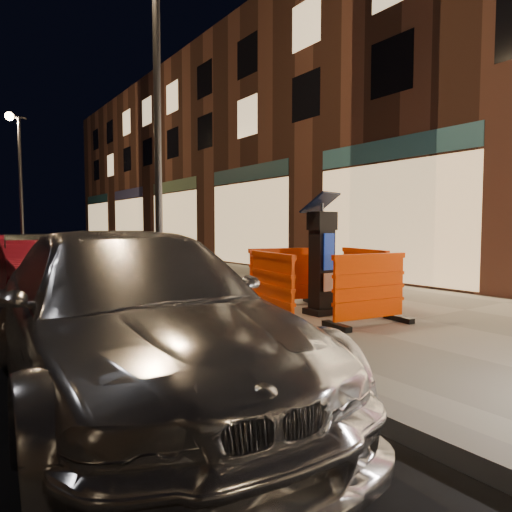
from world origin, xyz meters
TOP-DOWN VIEW (x-y plane):
  - ground_plane at (0.00, 0.00)m, footprint 120.00×120.00m
  - sidewalk at (3.00, 0.00)m, footprint 6.00×60.00m
  - kerb at (0.00, 0.00)m, footprint 0.30×60.00m
  - parking_kiosk at (2.09, 1.08)m, footprint 0.66×0.66m
  - barrier_front at (2.09, 0.13)m, footprint 1.31×0.66m
  - barrier_back at (2.09, 2.03)m, footprint 1.35×0.82m
  - barrier_kerbside at (1.14, 1.08)m, footprint 0.73×1.33m
  - barrier_bldgside at (3.04, 1.08)m, footprint 0.80×1.35m
  - car_silver at (-1.37, -0.15)m, footprint 2.37×5.15m
  - car_red at (-1.14, 5.89)m, footprint 1.65×4.11m
  - street_lamp_mid at (0.25, 3.00)m, footprint 0.12×0.12m
  - street_lamp_far at (0.25, 18.00)m, footprint 0.12×0.12m

SIDE VIEW (x-z plane):
  - ground_plane at x=0.00m, z-range 0.00..0.00m
  - car_silver at x=-1.37m, z-range -0.73..0.73m
  - car_red at x=-1.14m, z-range -0.66..0.66m
  - sidewalk at x=3.00m, z-range 0.00..0.15m
  - kerb at x=0.00m, z-range 0.00..0.15m
  - barrier_front at x=2.09m, z-range 0.15..1.13m
  - barrier_back at x=2.09m, z-range 0.15..1.13m
  - barrier_kerbside at x=1.14m, z-range 0.15..1.13m
  - barrier_bldgside at x=3.04m, z-range 0.15..1.13m
  - parking_kiosk at x=2.09m, z-range 0.15..1.91m
  - street_lamp_mid at x=0.25m, z-range 0.15..6.15m
  - street_lamp_far at x=0.25m, z-range 0.15..6.15m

